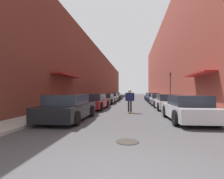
# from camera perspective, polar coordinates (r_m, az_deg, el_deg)

# --- Properties ---
(ground) EXTENTS (149.56, 149.56, 0.00)m
(ground) POSITION_cam_1_polar(r_m,az_deg,el_deg) (30.14, 6.60, -3.41)
(ground) COLOR #424244
(curb_strip_left) EXTENTS (1.80, 67.98, 0.12)m
(curb_strip_left) POSITION_cam_1_polar(r_m,az_deg,el_deg) (37.32, -1.05, -2.75)
(curb_strip_left) COLOR #A3A099
(curb_strip_left) RESTS_ON ground
(curb_strip_right) EXTENTS (1.80, 67.98, 0.12)m
(curb_strip_right) POSITION_cam_1_polar(r_m,az_deg,el_deg) (37.22, 14.51, -2.74)
(curb_strip_right) COLOR #A3A099
(curb_strip_right) RESTS_ON ground
(building_row_left) EXTENTS (4.90, 67.98, 9.12)m
(building_row_left) POSITION_cam_1_polar(r_m,az_deg,el_deg) (37.93, -5.39, 4.09)
(building_row_left) COLOR brown
(building_row_left) RESTS_ON ground
(building_row_right) EXTENTS (4.90, 67.98, 15.49)m
(building_row_right) POSITION_cam_1_polar(r_m,az_deg,el_deg) (38.17, 18.86, 8.90)
(building_row_right) COLOR brown
(building_row_right) RESTS_ON ground
(parked_car_left_0) EXTENTS (2.01, 4.60, 1.35)m
(parked_car_left_0) POSITION_cam_1_polar(r_m,az_deg,el_deg) (9.53, -14.02, -5.85)
(parked_car_left_0) COLOR black
(parked_car_left_0) RESTS_ON ground
(parked_car_left_1) EXTENTS (1.94, 4.76, 1.30)m
(parked_car_left_1) POSITION_cam_1_polar(r_m,az_deg,el_deg) (14.94, -5.78, -3.98)
(parked_car_left_1) COLOR maroon
(parked_car_left_1) RESTS_ON ground
(parked_car_left_2) EXTENTS (1.97, 4.36, 1.25)m
(parked_car_left_2) POSITION_cam_1_polar(r_m,az_deg,el_deg) (20.93, -2.10, -3.04)
(parked_car_left_2) COLOR gray
(parked_car_left_2) RESTS_ON ground
(parked_car_left_3) EXTENTS (1.91, 4.45, 1.26)m
(parked_car_left_3) POSITION_cam_1_polar(r_m,az_deg,el_deg) (26.24, -0.02, -2.51)
(parked_car_left_3) COLOR silver
(parked_car_left_3) RESTS_ON ground
(parked_car_left_4) EXTENTS (2.00, 4.31, 1.28)m
(parked_car_left_4) POSITION_cam_1_polar(r_m,az_deg,el_deg) (31.77, 1.08, -2.14)
(parked_car_left_4) COLOR #515459
(parked_car_left_4) RESTS_ON ground
(parked_car_right_0) EXTENTS (1.94, 4.27, 1.33)m
(parked_car_right_0) POSITION_cam_1_polar(r_m,az_deg,el_deg) (9.66, 23.44, -5.78)
(parked_car_right_0) COLOR #B7B7BC
(parked_car_right_0) RESTS_ON ground
(parked_car_right_1) EXTENTS (1.92, 4.11, 1.28)m
(parked_car_right_1) POSITION_cam_1_polar(r_m,az_deg,el_deg) (15.17, 17.60, -3.97)
(parked_car_right_1) COLOR #B7B7BC
(parked_car_right_1) RESTS_ON ground
(parked_car_right_2) EXTENTS (1.94, 4.13, 1.22)m
(parked_car_right_2) POSITION_cam_1_polar(r_m,az_deg,el_deg) (20.05, 14.97, -3.18)
(parked_car_right_2) COLOR #B7B7BC
(parked_car_right_2) RESTS_ON ground
(parked_car_right_3) EXTENTS (1.88, 4.24, 1.26)m
(parked_car_right_3) POSITION_cam_1_polar(r_m,az_deg,el_deg) (25.62, 13.34, -2.57)
(parked_car_right_3) COLOR navy
(parked_car_right_3) RESTS_ON ground
(parked_car_right_4) EXTENTS (2.09, 4.21, 1.24)m
(parked_car_right_4) POSITION_cam_1_polar(r_m,az_deg,el_deg) (30.73, 12.60, -2.21)
(parked_car_right_4) COLOR navy
(parked_car_right_4) RESTS_ON ground
(skateboarder) EXTENTS (0.64, 0.78, 1.67)m
(skateboarder) POSITION_cam_1_polar(r_m,az_deg,el_deg) (12.36, 5.83, -2.89)
(skateboarder) COLOR brown
(skateboarder) RESTS_ON ground
(manhole_cover) EXTENTS (0.70, 0.70, 0.02)m
(manhole_cover) POSITION_cam_1_polar(r_m,az_deg,el_deg) (5.54, 5.04, -16.57)
(manhole_cover) COLOR #332D28
(manhole_cover) RESTS_ON ground
(traffic_light) EXTENTS (0.16, 0.22, 3.76)m
(traffic_light) POSITION_cam_1_polar(r_m,az_deg,el_deg) (22.89, 18.49, 1.75)
(traffic_light) COLOR #2D2D2D
(traffic_light) RESTS_ON curb_strip_right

